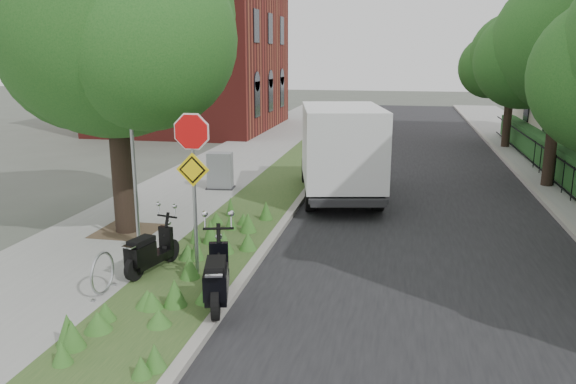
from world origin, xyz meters
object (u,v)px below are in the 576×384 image
sign_assembly (193,161)px  scooter_near (147,255)px  utility_cabinet (220,171)px  scooter_far (217,283)px  box_truck (340,147)px

sign_assembly → scooter_near: bearing=-170.2°
sign_assembly → utility_cabinet: size_ratio=2.84×
scooter_near → scooter_far: (1.79, -1.16, 0.06)m
scooter_far → utility_cabinet: bearing=107.9°
utility_cabinet → scooter_near: bearing=-83.1°
scooter_near → scooter_far: 2.14m
scooter_near → box_truck: size_ratio=0.28×
sign_assembly → scooter_far: 2.38m
scooter_near → box_truck: box_truck is taller
scooter_far → utility_cabinet: utility_cabinet is taller
scooter_near → scooter_far: size_ratio=0.86×
scooter_far → scooter_near: bearing=147.1°
scooter_near → scooter_far: bearing=-32.9°
scooter_far → box_truck: size_ratio=0.32×
sign_assembly → box_truck: (1.96, 6.84, -0.77)m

